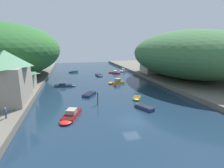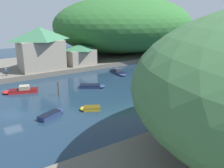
{
  "view_description": "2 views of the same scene",
  "coord_description": "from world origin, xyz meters",
  "px_view_note": "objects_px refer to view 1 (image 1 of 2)",
  "views": [
    {
      "loc": [
        -9.18,
        -23.99,
        11.8
      ],
      "look_at": [
        1.28,
        18.19,
        1.94
      ],
      "focal_mm": 28.0,
      "sensor_mm": 36.0,
      "label": 1
    },
    {
      "loc": [
        36.22,
        -6.22,
        14.97
      ],
      "look_at": [
        0.51,
        17.38,
        1.82
      ],
      "focal_mm": 40.0,
      "sensor_mm": 36.0,
      "label": 2
    }
  ],
  "objects_px": {
    "right_bank_cottage": "(149,67)",
    "boat_navy_launch": "(90,94)",
    "boat_far_right_bank": "(123,71)",
    "boat_far_upstream": "(116,82)",
    "boat_moored_right": "(137,98)",
    "person_on_quay": "(32,85)",
    "boat_open_rowboat": "(70,116)",
    "person_by_boathouse": "(5,112)",
    "boat_small_dinghy": "(65,85)",
    "channel_buoy_near": "(115,85)",
    "boat_yellow_tender": "(73,72)",
    "boathouse_shed": "(19,79)",
    "waterfront_building": "(7,76)",
    "boat_red_skiff": "(143,107)",
    "boat_cabin_cruiser": "(99,75)",
    "boat_white_cruiser": "(114,72)"
  },
  "relations": [
    {
      "from": "boathouse_shed",
      "to": "boat_far_upstream",
      "type": "bearing_deg",
      "value": 11.66
    },
    {
      "from": "boat_small_dinghy",
      "to": "person_on_quay",
      "type": "bearing_deg",
      "value": -44.88
    },
    {
      "from": "boat_yellow_tender",
      "to": "boat_open_rowboat",
      "type": "relative_size",
      "value": 0.65
    },
    {
      "from": "boathouse_shed",
      "to": "person_on_quay",
      "type": "relative_size",
      "value": 4.3
    },
    {
      "from": "boathouse_shed",
      "to": "boat_far_upstream",
      "type": "distance_m",
      "value": 26.46
    },
    {
      "from": "waterfront_building",
      "to": "boathouse_shed",
      "type": "relative_size",
      "value": 1.44
    },
    {
      "from": "boat_open_rowboat",
      "to": "boat_moored_right",
      "type": "xyz_separation_m",
      "value": [
        14.32,
        6.66,
        -0.11
      ]
    },
    {
      "from": "boat_open_rowboat",
      "to": "person_by_boathouse",
      "type": "relative_size",
      "value": 3.94
    },
    {
      "from": "boat_far_right_bank",
      "to": "boat_navy_launch",
      "type": "xyz_separation_m",
      "value": [
        -18.49,
        -33.12,
        -0.19
      ]
    },
    {
      "from": "boat_yellow_tender",
      "to": "person_by_boathouse",
      "type": "bearing_deg",
      "value": 149.14
    },
    {
      "from": "boathouse_shed",
      "to": "boat_open_rowboat",
      "type": "distance_m",
      "value": 21.56
    },
    {
      "from": "right_bank_cottage",
      "to": "boat_open_rowboat",
      "type": "bearing_deg",
      "value": -131.62
    },
    {
      "from": "waterfront_building",
      "to": "right_bank_cottage",
      "type": "relative_size",
      "value": 1.33
    },
    {
      "from": "boat_small_dinghy",
      "to": "person_by_boathouse",
      "type": "distance_m",
      "value": 24.75
    },
    {
      "from": "right_bank_cottage",
      "to": "boat_red_skiff",
      "type": "distance_m",
      "value": 37.15
    },
    {
      "from": "waterfront_building",
      "to": "boat_open_rowboat",
      "type": "bearing_deg",
      "value": -35.74
    },
    {
      "from": "right_bank_cottage",
      "to": "boat_navy_launch",
      "type": "bearing_deg",
      "value": -139.84
    },
    {
      "from": "person_on_quay",
      "to": "person_by_boathouse",
      "type": "height_order",
      "value": "same"
    },
    {
      "from": "boat_far_right_bank",
      "to": "boat_moored_right",
      "type": "distance_m",
      "value": 40.11
    },
    {
      "from": "boat_yellow_tender",
      "to": "boat_cabin_cruiser",
      "type": "height_order",
      "value": "boat_yellow_tender"
    },
    {
      "from": "boat_yellow_tender",
      "to": "boat_red_skiff",
      "type": "bearing_deg",
      "value": 175.38
    },
    {
      "from": "boat_small_dinghy",
      "to": "boat_cabin_cruiser",
      "type": "distance_m",
      "value": 19.27
    },
    {
      "from": "waterfront_building",
      "to": "boat_white_cruiser",
      "type": "relative_size",
      "value": 1.95
    },
    {
      "from": "boat_open_rowboat",
      "to": "boat_white_cruiser",
      "type": "xyz_separation_m",
      "value": [
        18.34,
        42.11,
        0.01
      ]
    },
    {
      "from": "boat_moored_right",
      "to": "boat_cabin_cruiser",
      "type": "distance_m",
      "value": 31.12
    },
    {
      "from": "boat_open_rowboat",
      "to": "person_on_quay",
      "type": "distance_m",
      "value": 19.28
    },
    {
      "from": "person_on_quay",
      "to": "person_by_boathouse",
      "type": "relative_size",
      "value": 1.0
    },
    {
      "from": "boat_far_upstream",
      "to": "boat_navy_launch",
      "type": "height_order",
      "value": "boat_far_upstream"
    },
    {
      "from": "boat_yellow_tender",
      "to": "boat_far_upstream",
      "type": "relative_size",
      "value": 0.83
    },
    {
      "from": "boathouse_shed",
      "to": "waterfront_building",
      "type": "bearing_deg",
      "value": -86.43
    },
    {
      "from": "boat_far_right_bank",
      "to": "person_on_quay",
      "type": "relative_size",
      "value": 2.07
    },
    {
      "from": "right_bank_cottage",
      "to": "boat_far_upstream",
      "type": "relative_size",
      "value": 1.51
    },
    {
      "from": "person_on_quay",
      "to": "boat_moored_right",
      "type": "bearing_deg",
      "value": -116.02
    },
    {
      "from": "boat_small_dinghy",
      "to": "person_on_quay",
      "type": "height_order",
      "value": "person_on_quay"
    },
    {
      "from": "boat_red_skiff",
      "to": "boat_white_cruiser",
      "type": "relative_size",
      "value": 0.84
    },
    {
      "from": "boat_navy_launch",
      "to": "person_by_boathouse",
      "type": "bearing_deg",
      "value": -105.05
    },
    {
      "from": "channel_buoy_near",
      "to": "boat_navy_launch",
      "type": "bearing_deg",
      "value": -140.57
    },
    {
      "from": "boat_white_cruiser",
      "to": "boathouse_shed",
      "type": "bearing_deg",
      "value": -179.74
    },
    {
      "from": "boat_far_upstream",
      "to": "right_bank_cottage",
      "type": "bearing_deg",
      "value": -62.22
    },
    {
      "from": "boat_yellow_tender",
      "to": "person_on_quay",
      "type": "bearing_deg",
      "value": 143.5
    },
    {
      "from": "boat_moored_right",
      "to": "boat_open_rowboat",
      "type": "bearing_deg",
      "value": 53.11
    },
    {
      "from": "boat_yellow_tender",
      "to": "boat_cabin_cruiser",
      "type": "relative_size",
      "value": 0.82
    },
    {
      "from": "boat_open_rowboat",
      "to": "person_by_boathouse",
      "type": "distance_m",
      "value": 9.4
    },
    {
      "from": "boat_moored_right",
      "to": "person_on_quay",
      "type": "height_order",
      "value": "person_on_quay"
    },
    {
      "from": "waterfront_building",
      "to": "boat_yellow_tender",
      "type": "bearing_deg",
      "value": 72.75
    },
    {
      "from": "boat_open_rowboat",
      "to": "person_on_quay",
      "type": "bearing_deg",
      "value": -43.34
    },
    {
      "from": "boat_moored_right",
      "to": "person_on_quay",
      "type": "relative_size",
      "value": 2.02
    },
    {
      "from": "boat_navy_launch",
      "to": "channel_buoy_near",
      "type": "bearing_deg",
      "value": 71.5
    },
    {
      "from": "boat_small_dinghy",
      "to": "channel_buoy_near",
      "type": "relative_size",
      "value": 5.46
    },
    {
      "from": "boat_far_right_bank",
      "to": "boat_open_rowboat",
      "type": "height_order",
      "value": "boat_far_right_bank"
    }
  ]
}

